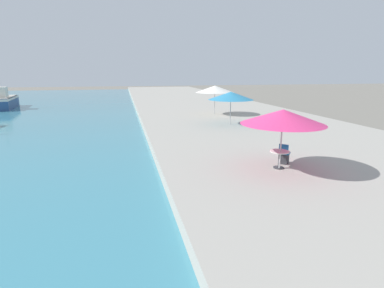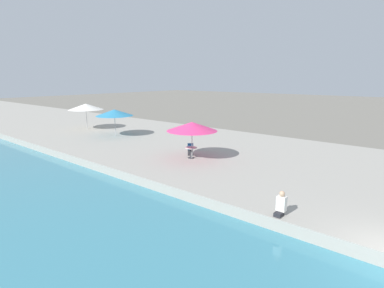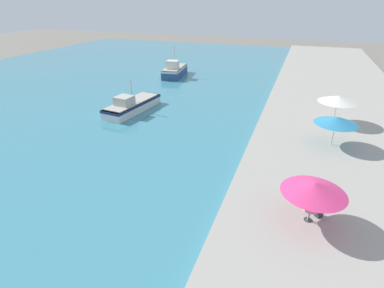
{
  "view_description": "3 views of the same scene",
  "coord_description": "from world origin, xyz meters",
  "views": [
    {
      "loc": [
        -1.38,
        1.53,
        4.51
      ],
      "look_at": [
        1.5,
        14.16,
        1.36
      ],
      "focal_mm": 28.0,
      "sensor_mm": 36.0,
      "label": 1
    },
    {
      "loc": [
        -10.26,
        -0.12,
        5.88
      ],
      "look_at": [
        4.79,
        12.27,
        1.56
      ],
      "focal_mm": 28.0,
      "sensor_mm": 36.0,
      "label": 2
    },
    {
      "loc": [
        3.25,
        -1.95,
        11.57
      ],
      "look_at": [
        -4.0,
        18.0,
        1.16
      ],
      "focal_mm": 28.0,
      "sensor_mm": 36.0,
      "label": 3
    }
  ],
  "objects": [
    {
      "name": "cafe_chair_left",
      "position": [
        5.35,
        12.89,
        0.89
      ],
      "size": [
        0.59,
        0.59,
        0.91
      ],
      "rotation": [
        0.0,
        0.0,
        -0.8
      ],
      "color": "#2D2D33",
      "rests_on": "quay_promenade"
    },
    {
      "name": "cafe_umbrella_striped",
      "position": [
        6.96,
        28.52,
        2.92
      ],
      "size": [
        3.59,
        3.59,
        2.67
      ],
      "color": "#B7B7B7",
      "rests_on": "quay_promenade"
    },
    {
      "name": "water_basin",
      "position": [
        -28.0,
        37.0,
        0.02
      ],
      "size": [
        56.0,
        90.0,
        0.04
      ],
      "color": "teal",
      "rests_on": "ground_plane"
    },
    {
      "name": "cafe_umbrella_white",
      "position": [
        6.51,
        23.0,
        2.74
      ],
      "size": [
        3.41,
        3.41,
        2.47
      ],
      "color": "#B7B7B7",
      "rests_on": "quay_promenade"
    },
    {
      "name": "fishing_boat_near",
      "position": [
        -14.03,
        25.86,
        0.75
      ],
      "size": [
        3.41,
        8.06,
        3.57
      ],
      "rotation": [
        0.0,
        0.0,
        -0.12
      ],
      "color": "silver",
      "rests_on": "water_basin"
    },
    {
      "name": "quay_promenade",
      "position": [
        8.0,
        37.0,
        0.28
      ],
      "size": [
        16.0,
        90.0,
        0.56
      ],
      "color": "#A39E93",
      "rests_on": "ground_plane"
    },
    {
      "name": "fishing_boat_mid",
      "position": [
        -16.05,
        42.91,
        0.97
      ],
      "size": [
        3.53,
        7.2,
        4.72
      ],
      "rotation": [
        0.0,
        0.0,
        0.13
      ],
      "color": "navy",
      "rests_on": "water_basin"
    },
    {
      "name": "cafe_umbrella_pink",
      "position": [
        4.79,
        12.27,
        2.75
      ],
      "size": [
        3.37,
        3.37,
        2.48
      ],
      "color": "#B7B7B7",
      "rests_on": "quay_promenade"
    },
    {
      "name": "cafe_table",
      "position": [
        4.83,
        12.39,
        1.1
      ],
      "size": [
        0.8,
        0.8,
        0.74
      ],
      "color": "#333338",
      "rests_on": "quay_promenade"
    }
  ]
}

